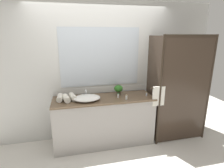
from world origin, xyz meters
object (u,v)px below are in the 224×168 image
Objects in this scene: sink_basin at (87,98)px; faucet at (86,95)px; potted_plant at (118,89)px; rolled_towel_far_edge at (73,97)px; rolled_towel_near_edge at (60,98)px; amenity_bottle_body_wash at (147,94)px; rolled_towel_middle at (66,98)px; amenity_bottle_lotion at (126,97)px; amenity_bottle_shampoo at (118,95)px.

faucet is (0.00, 0.16, 0.01)m from sink_basin.
potted_plant reaches higher than faucet.
faucet is at bearing 17.41° from rolled_towel_far_edge.
rolled_towel_far_edge is (0.22, -0.01, 0.00)m from rolled_towel_near_edge.
rolled_towel_near_edge is at bearing -177.06° from potted_plant.
rolled_towel_middle is (-1.44, 0.04, 0.02)m from amenity_bottle_body_wash.
amenity_bottle_lotion reaches higher than sink_basin.
rolled_towel_middle is (-0.95, -0.12, -0.06)m from potted_plant.
faucet is at bearing 21.80° from rolled_towel_middle.
rolled_towel_far_edge is at bearing -175.95° from potted_plant.
amenity_bottle_shampoo is 0.91m from rolled_towel_middle.
faucet is at bearing 8.55° from rolled_towel_near_edge.
amenity_bottle_body_wash is at bearing -9.15° from faucet.
amenity_bottle_body_wash is 0.32× the size of rolled_towel_far_edge.
amenity_bottle_body_wash is at bearing -1.57° from rolled_towel_middle.
rolled_towel_near_edge is 0.13m from rolled_towel_middle.
rolled_towel_near_edge is at bearing 175.24° from amenity_bottle_shampoo.
rolled_towel_near_edge is 1.08× the size of rolled_towel_middle.
rolled_towel_far_edge is (-0.23, 0.09, 0.01)m from sink_basin.
rolled_towel_near_edge is (-1.06, -0.05, -0.07)m from potted_plant.
amenity_bottle_body_wash is at bearing -4.45° from rolled_towel_far_edge.
rolled_towel_near_edge is at bearing -171.45° from faucet.
potted_plant reaches higher than amenity_bottle_body_wash.
amenity_bottle_body_wash is 0.85× the size of amenity_bottle_lotion.
amenity_bottle_body_wash is 0.43m from amenity_bottle_lotion.
faucet is 0.89× the size of potted_plant.
amenity_bottle_lotion is 1.03m from rolled_towel_middle.
amenity_bottle_body_wash is (0.50, -0.16, -0.08)m from potted_plant.
rolled_towel_middle is at bearing -149.77° from rolled_towel_far_edge.
amenity_bottle_shampoo is at bearing 134.30° from amenity_bottle_lotion.
amenity_bottle_body_wash is 0.30× the size of rolled_towel_near_edge.
amenity_bottle_shampoo is 0.37× the size of rolled_towel_far_edge.
amenity_bottle_lotion is 0.38× the size of rolled_towel_middle.
sink_basin is 2.76× the size of faucet.
rolled_towel_near_edge is (-0.45, 0.10, 0.01)m from sink_basin.
rolled_towel_middle is at bearing -32.14° from rolled_towel_near_edge.
rolled_towel_middle reaches higher than amenity_bottle_body_wash.
rolled_towel_far_edge is at bearing 158.50° from sink_basin.
amenity_bottle_shampoo is (-0.54, 0.02, 0.01)m from amenity_bottle_body_wash.
potted_plant reaches higher than rolled_towel_far_edge.
potted_plant is 0.78× the size of rolled_towel_near_edge.
rolled_towel_near_edge is at bearing 167.94° from sink_basin.
rolled_towel_far_edge is at bearing -1.31° from rolled_towel_near_edge.
rolled_towel_near_edge reaches higher than amenity_bottle_shampoo.
amenity_bottle_body_wash is 0.32× the size of rolled_towel_middle.
faucet is at bearing 164.80° from amenity_bottle_shampoo.
faucet is 0.73× the size of rolled_towel_far_edge.
rolled_towel_far_edge is at bearing 174.29° from amenity_bottle_shampoo.
rolled_towel_far_edge is (-1.33, 0.10, 0.01)m from amenity_bottle_body_wash.
rolled_towel_middle is (-0.90, 0.02, 0.01)m from amenity_bottle_shampoo.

